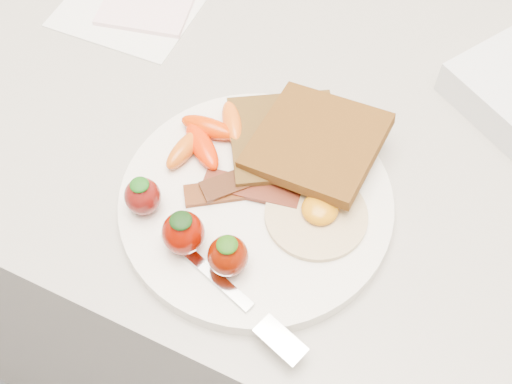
% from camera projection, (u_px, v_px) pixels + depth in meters
% --- Properties ---
extents(counter, '(2.00, 0.60, 0.90)m').
position_uv_depth(counter, '(295.00, 286.00, 1.09)').
color(counter, gray).
rests_on(counter, ground).
extents(plate, '(0.27, 0.27, 0.02)m').
position_uv_depth(plate, '(256.00, 202.00, 0.64)').
color(plate, white).
rests_on(plate, counter).
extents(toast_lower, '(0.15, 0.15, 0.01)m').
position_uv_depth(toast_lower, '(285.00, 139.00, 0.66)').
color(toast_lower, black).
rests_on(toast_lower, plate).
extents(toast_upper, '(0.12, 0.12, 0.03)m').
position_uv_depth(toast_upper, '(317.00, 142.00, 0.64)').
color(toast_upper, '#331508').
rests_on(toast_upper, toast_lower).
extents(fried_egg, '(0.13, 0.13, 0.02)m').
position_uv_depth(fried_egg, '(317.00, 213.00, 0.61)').
color(fried_egg, beige).
rests_on(fried_egg, plate).
extents(bacon_strips, '(0.11, 0.10, 0.01)m').
position_uv_depth(bacon_strips, '(244.00, 185.00, 0.63)').
color(bacon_strips, '#350D04').
rests_on(bacon_strips, plate).
extents(baby_carrots, '(0.07, 0.11, 0.02)m').
position_uv_depth(baby_carrots, '(207.00, 137.00, 0.66)').
color(baby_carrots, '#D33300').
rests_on(baby_carrots, plate).
extents(strawberries, '(0.14, 0.06, 0.05)m').
position_uv_depth(strawberries, '(186.00, 229.00, 0.58)').
color(strawberries, '#5B0E0B').
rests_on(strawberries, plate).
extents(fork, '(0.17, 0.07, 0.00)m').
position_uv_depth(fork, '(239.00, 300.00, 0.57)').
color(fork, silver).
rests_on(fork, plate).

